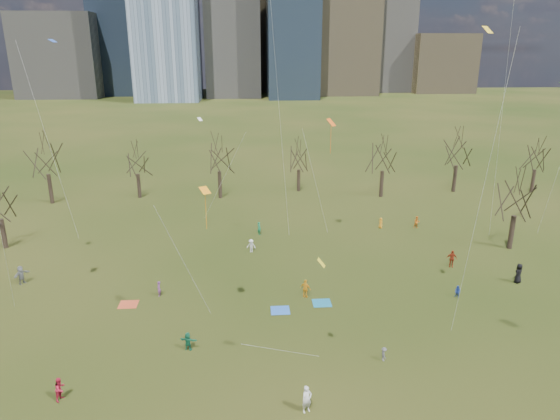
{
  "coord_description": "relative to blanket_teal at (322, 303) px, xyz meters",
  "views": [
    {
      "loc": [
        -2.97,
        -31.59,
        21.18
      ],
      "look_at": [
        0.0,
        12.0,
        7.0
      ],
      "focal_mm": 32.0,
      "sensor_mm": 36.0,
      "label": 1
    }
  ],
  "objects": [
    {
      "name": "person_4",
      "position": [
        -1.31,
        1.16,
        0.84
      ],
      "size": [
        1.08,
        0.89,
        1.72
      ],
      "primitive_type": "imported",
      "rotation": [
        0.0,
        0.0,
        2.58
      ],
      "color": "orange",
      "rests_on": "ground"
    },
    {
      "name": "person_6",
      "position": [
        19.13,
        2.7,
        0.95
      ],
      "size": [
        1.13,
        1.05,
        1.93
      ],
      "primitive_type": "imported",
      "rotation": [
        0.0,
        0.0,
        3.76
      ],
      "color": "black",
      "rests_on": "ground"
    },
    {
      "name": "kites_airborne",
      "position": [
        -0.84,
        2.58,
        13.02
      ],
      "size": [
        63.34,
        38.92,
        30.71
      ],
      "color": "orange",
      "rests_on": "ground"
    },
    {
      "name": "person_12",
      "position": [
        10.06,
        18.49,
        0.66
      ],
      "size": [
        0.61,
        0.76,
        1.35
      ],
      "primitive_type": "imported",
      "rotation": [
        0.0,
        0.0,
        1.89
      ],
      "color": "orange",
      "rests_on": "ground"
    },
    {
      "name": "person_8",
      "position": [
        12.21,
        0.21,
        0.56
      ],
      "size": [
        0.67,
        0.7,
        1.15
      ],
      "primitive_type": "imported",
      "rotation": [
        0.0,
        0.0,
        5.32
      ],
      "color": "#253EA0",
      "rests_on": "ground"
    },
    {
      "name": "downtown_skyline",
      "position": [
        -5.75,
        203.68,
        38.99
      ],
      "size": [
        212.5,
        78.0,
        118.0
      ],
      "color": "slate",
      "rests_on": "ground"
    },
    {
      "name": "person_11",
      "position": [
        -27.71,
        5.71,
        0.88
      ],
      "size": [
        1.26,
        1.71,
        1.79
      ],
      "primitive_type": "imported",
      "rotation": [
        0.0,
        0.0,
        1.07
      ],
      "color": "slate",
      "rests_on": "ground"
    },
    {
      "name": "blanket_crimson",
      "position": [
        -16.81,
        0.88,
        0.0
      ],
      "size": [
        1.6,
        1.5,
        0.03
      ],
      "primitive_type": "cube",
      "color": "#C34727",
      "rests_on": "ground"
    },
    {
      "name": "bare_tree_row",
      "position": [
        -3.4,
        30.26,
        6.1
      ],
      "size": [
        113.04,
        29.8,
        9.5
      ],
      "color": "black",
      "rests_on": "ground"
    },
    {
      "name": "blanket_teal",
      "position": [
        0.0,
        0.0,
        0.0
      ],
      "size": [
        1.6,
        1.5,
        0.03
      ],
      "primitive_type": "cube",
      "color": "#186C94",
      "rests_on": "ground"
    },
    {
      "name": "person_13",
      "position": [
        -4.98,
        17.24,
        0.78
      ],
      "size": [
        0.64,
        0.69,
        1.59
      ],
      "primitive_type": "imported",
      "rotation": [
        0.0,
        0.0,
        2.15
      ],
      "color": "#1C7F4F",
      "rests_on": "ground"
    },
    {
      "name": "person_7",
      "position": [
        -14.38,
        2.36,
        0.69
      ],
      "size": [
        0.34,
        0.51,
        1.4
      ],
      "primitive_type": "imported",
      "rotation": [
        0.0,
        0.0,
        4.72
      ],
      "color": "#89468D",
      "rests_on": "ground"
    },
    {
      "name": "ground",
      "position": [
        -3.32,
        -6.96,
        -0.01
      ],
      "size": [
        500.0,
        500.0,
        0.0
      ],
      "primitive_type": "plane",
      "color": "black",
      "rests_on": "ground"
    },
    {
      "name": "blanket_navy",
      "position": [
        -3.71,
        -1.04,
        0.0
      ],
      "size": [
        1.6,
        1.5,
        0.03
      ],
      "primitive_type": "cube",
      "color": "blue",
      "rests_on": "ground"
    },
    {
      "name": "person_2",
      "position": [
        -18.31,
        -11.34,
        0.78
      ],
      "size": [
        0.82,
        0.92,
        1.58
      ],
      "primitive_type": "imported",
      "rotation": [
        0.0,
        0.0,
        1.24
      ],
      "color": "red",
      "rests_on": "ground"
    },
    {
      "name": "person_3",
      "position": [
        3.15,
        -8.64,
        0.51
      ],
      "size": [
        0.4,
        0.69,
        1.05
      ],
      "primitive_type": "imported",
      "rotation": [
        0.0,
        0.0,
        1.59
      ],
      "color": "#5C5B60",
      "rests_on": "ground"
    },
    {
      "name": "person_1",
      "position": [
        -2.94,
        -13.49,
        0.88
      ],
      "size": [
        0.77,
        0.66,
        1.8
      ],
      "primitive_type": "imported",
      "rotation": [
        0.0,
        0.0,
        0.43
      ],
      "color": "silver",
      "rests_on": "ground"
    },
    {
      "name": "person_9",
      "position": [
        -6.0,
        11.93,
        0.72
      ],
      "size": [
        1.04,
        0.73,
        1.47
      ],
      "primitive_type": "imported",
      "rotation": [
        0.0,
        0.0,
        6.08
      ],
      "color": "silver",
      "rests_on": "ground"
    },
    {
      "name": "person_10",
      "position": [
        14.26,
        6.69,
        0.88
      ],
      "size": [
        1.12,
        0.69,
        1.79
      ],
      "primitive_type": "imported",
      "rotation": [
        0.0,
        0.0,
        6.03
      ],
      "color": "#A63017",
      "rests_on": "ground"
    },
    {
      "name": "person_5",
      "position": [
        -10.87,
        -6.34,
        0.69
      ],
      "size": [
        1.38,
        0.74,
        1.42
      ],
      "primitive_type": "imported",
      "rotation": [
        0.0,
        0.0,
        2.88
      ],
      "color": "#186D4A",
      "rests_on": "ground"
    },
    {
      "name": "person_14",
      "position": [
        14.52,
        18.19,
        0.75
      ],
      "size": [
        0.76,
        0.6,
        1.53
      ],
      "primitive_type": "imported",
      "rotation": [
        0.0,
        0.0,
        6.26
      ],
      "color": "orange",
      "rests_on": "ground"
    }
  ]
}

